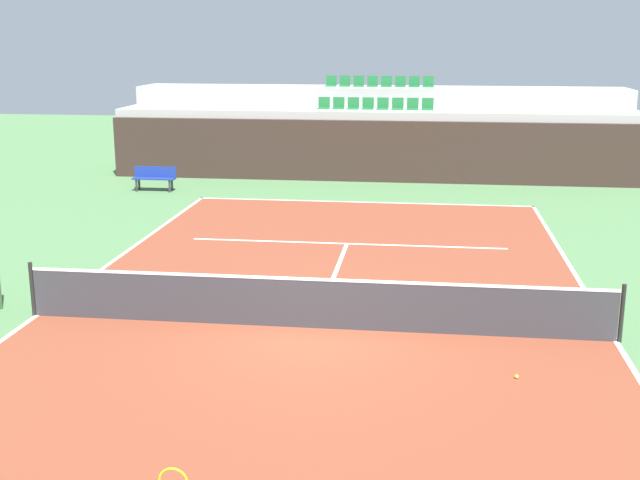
{
  "coord_description": "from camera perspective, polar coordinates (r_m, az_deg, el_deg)",
  "views": [
    {
      "loc": [
        1.97,
        -14.19,
        5.29
      ],
      "look_at": [
        -0.14,
        2.0,
        1.2
      ],
      "focal_mm": 45.72,
      "sensor_mm": 36.0,
      "label": 1
    }
  ],
  "objects": [
    {
      "name": "centre_service_line",
      "position": [
        18.28,
        0.92,
        -2.72
      ],
      "size": [
        0.1,
        6.4,
        0.0
      ],
      "primitive_type": "cube",
      "color": "white",
      "rests_on": "court_surface"
    },
    {
      "name": "tennis_net",
      "position": [
        15.11,
        -0.45,
        -4.39
      ],
      "size": [
        11.08,
        0.08,
        1.07
      ],
      "color": "black",
      "rests_on": "court_surface"
    },
    {
      "name": "ground_plane",
      "position": [
        15.28,
        -0.45,
        -6.2
      ],
      "size": [
        80.0,
        80.0,
        0.0
      ],
      "primitive_type": "plane",
      "color": "#477042"
    },
    {
      "name": "stands_tier_upper",
      "position": [
        34.17,
        4.11,
        7.9
      ],
      "size": [
        19.88,
        2.4,
        3.28
      ],
      "primitive_type": "cube",
      "color": "#9E9E99",
      "rests_on": "ground_plane"
    },
    {
      "name": "tennis_ball_1",
      "position": [
        13.48,
        13.6,
        -9.27
      ],
      "size": [
        0.07,
        0.07,
        0.07
      ],
      "primitive_type": "sphere",
      "color": "#CCE033",
      "rests_on": "court_surface"
    },
    {
      "name": "sideline_right",
      "position": [
        15.54,
        20.03,
        -6.69
      ],
      "size": [
        0.1,
        24.0,
        0.0
      ],
      "primitive_type": "cube",
      "color": "white",
      "rests_on": "court_surface"
    },
    {
      "name": "service_line_far",
      "position": [
        21.35,
        1.9,
        -0.26
      ],
      "size": [
        8.26,
        0.1,
        0.0
      ],
      "primitive_type": "cube",
      "color": "white",
      "rests_on": "court_surface"
    },
    {
      "name": "player_bench",
      "position": [
        29.25,
        -11.51,
        4.37
      ],
      "size": [
        1.5,
        0.4,
        0.85
      ],
      "color": "navy",
      "rests_on": "ground_plane"
    },
    {
      "name": "stands_tier_lower",
      "position": [
        31.83,
        3.84,
        6.8
      ],
      "size": [
        19.88,
        2.4,
        2.57
      ],
      "primitive_type": "cube",
      "color": "#9E9E99",
      "rests_on": "ground_plane"
    },
    {
      "name": "seating_row_lower",
      "position": [
        31.78,
        3.89,
        9.35
      ],
      "size": [
        4.44,
        0.44,
        0.44
      ],
      "color": "#1E6633",
      "rests_on": "stands_tier_lower"
    },
    {
      "name": "sideline_left",
      "position": [
        16.86,
        -19.19,
        -4.99
      ],
      "size": [
        0.1,
        24.0,
        0.0
      ],
      "primitive_type": "cube",
      "color": "white",
      "rests_on": "court_surface"
    },
    {
      "name": "back_wall",
      "position": [
        30.52,
        3.67,
        6.21
      ],
      "size": [
        19.88,
        0.3,
        2.27
      ],
      "primitive_type": "cube",
      "color": "#33231E",
      "rests_on": "ground_plane"
    },
    {
      "name": "seating_row_upper",
      "position": [
        34.12,
        4.17,
        10.87
      ],
      "size": [
        4.44,
        0.44,
        0.44
      ],
      "color": "#1E6633",
      "rests_on": "stands_tier_upper"
    },
    {
      "name": "court_surface",
      "position": [
        15.27,
        -0.45,
        -6.18
      ],
      "size": [
        11.0,
        24.0,
        0.01
      ],
      "primitive_type": "cube",
      "color": "brown",
      "rests_on": "ground_plane"
    },
    {
      "name": "baseline_far",
      "position": [
        26.75,
        3.05,
        2.66
      ],
      "size": [
        11.0,
        0.1,
        0.0
      ],
      "primitive_type": "cube",
      "color": "white",
      "rests_on": "court_surface"
    }
  ]
}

